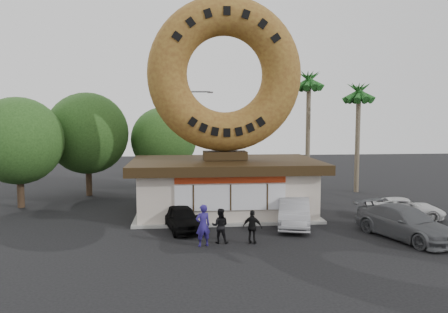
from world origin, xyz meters
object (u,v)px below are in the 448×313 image
car_silver (294,212)px  car_grey (405,223)px  donut_shop (225,185)px  giant_donut (225,74)px  car_black (182,218)px  street_lamp (190,133)px  person_center (220,226)px  person_left (203,225)px  person_right (253,227)px  car_white (405,208)px

car_silver → car_grey: size_ratio=0.86×
donut_shop → car_grey: bearing=-37.9°
car_silver → giant_donut: bearing=148.6°
car_black → car_grey: 11.05m
street_lamp → person_center: street_lamp is taller
donut_shop → person_left: (-1.67, -6.61, -0.80)m
car_grey → donut_shop: bearing=121.7°
person_right → car_grey: bearing=-155.2°
person_left → car_black: 3.07m
street_lamp → car_silver: (5.25, -13.51, -3.73)m
person_left → car_white: person_left is taller
street_lamp → car_black: 14.27m
person_right → car_silver: bearing=-109.1°
car_black → car_grey: car_grey is taller
car_silver → person_right: bearing=-118.1°
donut_shop → car_black: 4.67m
donut_shop → car_white: 10.55m
street_lamp → car_black: (-0.75, -13.73, -3.84)m
giant_donut → street_lamp: bearing=100.5°
car_black → car_silver: 6.00m
person_center → car_silver: bearing=-136.0°
person_right → car_grey: size_ratio=0.30×
street_lamp → car_silver: street_lamp is taller
person_left → car_grey: bearing=163.2°
person_right → car_black: 4.26m
giant_donut → person_center: giant_donut is taller
donut_shop → person_right: size_ratio=7.11×
street_lamp → car_black: bearing=-93.1°
person_left → person_right: 2.32m
car_black → person_left: bearing=-85.1°
person_right → street_lamp: bearing=-57.8°
giant_donut → car_silver: giant_donut is taller
car_silver → car_grey: bearing=-16.3°
donut_shop → person_left: 6.87m
donut_shop → car_silver: bearing=-45.8°
giant_donut → car_silver: size_ratio=2.02×
street_lamp → person_left: street_lamp is taller
street_lamp → person_right: size_ratio=5.08×
person_center → street_lamp: bearing=-75.1°
person_left → person_right: person_left is taller
person_left → car_black: bearing=-90.6°
donut_shop → car_grey: size_ratio=2.12×
donut_shop → person_right: (0.63, -6.48, -0.98)m
person_left → car_silver: size_ratio=0.42×
person_right → car_black: person_right is taller
person_left → car_black: person_left is taller
car_black → car_white: bearing=-7.4°
street_lamp → person_left: bearing=-89.4°
street_lamp → person_center: 16.66m
car_silver → car_grey: (4.74, -2.83, 0.02)m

